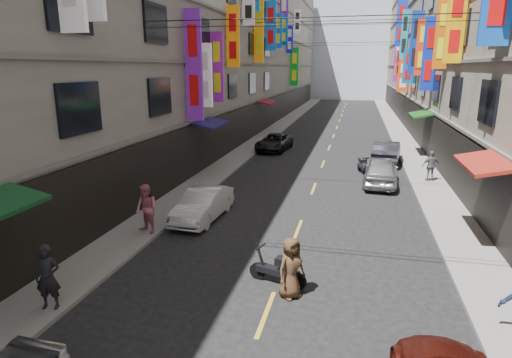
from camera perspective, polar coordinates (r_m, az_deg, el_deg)
The scene contains 19 objects.
sidewalk_left at distance 40.77m, azimuth 1.82°, elevation 6.13°, with size 2.00×90.00×0.12m, color slate.
sidewalk_right at distance 40.18m, azimuth 18.91°, elevation 5.22°, with size 2.00×90.00×0.12m, color slate.
building_row_left at distance 42.05m, azimuth -6.57°, elevation 19.18°, with size 10.14×90.00×19.00m.
building_row_right at distance 40.90m, azimuth 28.84°, elevation 17.68°, with size 10.14×90.00×19.00m.
haze_block at distance 89.67m, azimuth 12.54°, elevation 17.47°, with size 18.00×8.00×22.00m, color silver.
shop_signage at distance 32.27m, azimuth 10.46°, elevation 19.84°, with size 14.00×55.00×12.23m.
street_awnings at distance 23.94m, azimuth 5.40°, elevation 7.13°, with size 13.99×35.20×0.41m.
overhead_cables at distance 27.72m, azimuth 9.68°, elevation 20.04°, with size 14.00×38.04×1.24m.
lane_markings at distance 37.08m, azimuth 10.04°, elevation 4.96°, with size 0.12×80.20×0.01m.
scooter_crossing at distance 12.63m, azimuth 3.00°, elevation -12.04°, with size 1.76×0.73×1.14m.
scooter_far_right at distance 26.10m, azimuth 14.03°, elevation 1.67°, with size 0.72×1.76×1.14m.
car_left_mid at distance 17.78m, azimuth -7.10°, elevation -3.37°, with size 1.36×3.91×1.29m, color silver.
car_left_far at distance 32.43m, azimuth 2.43°, elevation 4.91°, with size 2.06×4.47×1.24m, color black.
car_right_mid at distance 23.70m, azimuth 16.33°, elevation 0.94°, with size 1.72×4.29×1.46m, color #B4B5B9.
car_right_far at distance 29.29m, azimuth 17.00°, elevation 3.45°, with size 1.56×4.48×1.48m, color #23232A.
pedestrian_lnear at distance 12.27m, azimuth -26.02°, elevation -11.68°, with size 0.63×0.57×1.72m, color black.
pedestrian_lfar at distance 16.33m, azimuth -14.40°, elevation -3.90°, with size 0.90×0.62×1.85m, color #C76977.
pedestrian_rfar at distance 24.98m, azimuth 22.31°, elevation 1.62°, with size 0.97×0.55×1.65m, color #535355.
pedestrian_crossing at distance 11.84m, azimuth 4.69°, elevation -11.73°, with size 0.84×0.57×1.72m, color #482F1C.
Camera 1 is at (1.98, 2.48, 6.12)m, focal length 30.00 mm.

